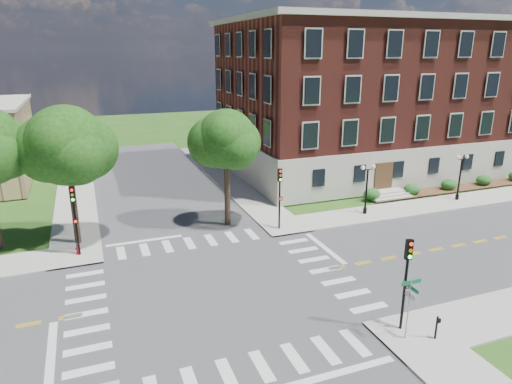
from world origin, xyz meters
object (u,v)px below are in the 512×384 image
object	(u,v)px
traffic_signal_se	(407,273)
fire_hydrant	(78,249)
twin_lamp_east	(460,175)
twin_lamp_west	(367,186)
push_button_post	(437,326)
traffic_signal_nw	(75,212)
street_sign_pole	(410,298)
traffic_signal_ne	(280,191)

from	to	relation	value
traffic_signal_se	fire_hydrant	world-z (taller)	traffic_signal_se
twin_lamp_east	fire_hydrant	xyz separation A→B (m)	(-33.02, -0.23, -2.06)
traffic_signal_se	twin_lamp_west	xyz separation A→B (m)	(7.84, 15.01, -0.66)
fire_hydrant	traffic_signal_se	bearing A→B (deg)	-44.91
traffic_signal_se	push_button_post	size ratio (longest dim) A/B	4.00
traffic_signal_nw	street_sign_pole	world-z (taller)	traffic_signal_nw
traffic_signal_nw	twin_lamp_west	size ratio (longest dim) A/B	1.13
twin_lamp_east	fire_hydrant	world-z (taller)	twin_lamp_east
traffic_signal_ne	traffic_signal_se	bearing A→B (deg)	-88.62
twin_lamp_west	fire_hydrant	size ratio (longest dim) A/B	5.64
traffic_signal_se	twin_lamp_west	distance (m)	16.94
traffic_signal_se	traffic_signal_ne	bearing A→B (deg)	91.38
twin_lamp_west	twin_lamp_east	world-z (taller)	same
traffic_signal_se	push_button_post	world-z (taller)	traffic_signal_se
street_sign_pole	fire_hydrant	xyz separation A→B (m)	(-14.73, 15.69, -1.84)
traffic_signal_ne	fire_hydrant	world-z (taller)	traffic_signal_ne
twin_lamp_west	twin_lamp_east	distance (m)	10.16
push_button_post	traffic_signal_se	bearing A→B (deg)	128.82
traffic_signal_ne	twin_lamp_west	bearing A→B (deg)	3.95
traffic_signal_nw	twin_lamp_west	xyz separation A→B (m)	(22.79, 0.17, -0.66)
traffic_signal_nw	street_sign_pole	bearing A→B (deg)	-46.69
traffic_signal_ne	street_sign_pole	xyz separation A→B (m)	(0.06, -15.16, -0.88)
twin_lamp_west	twin_lamp_east	size ratio (longest dim) A/B	1.00
twin_lamp_east	traffic_signal_ne	bearing A→B (deg)	-177.63
traffic_signal_ne	push_button_post	distance (m)	15.96
twin_lamp_west	push_button_post	world-z (taller)	twin_lamp_west
push_button_post	twin_lamp_west	bearing A→B (deg)	67.32
twin_lamp_east	fire_hydrant	bearing A→B (deg)	-179.61
traffic_signal_nw	fire_hydrant	distance (m)	2.73
twin_lamp_west	traffic_signal_se	bearing A→B (deg)	-117.59
street_sign_pole	traffic_signal_nw	bearing A→B (deg)	133.31
traffic_signal_nw	twin_lamp_east	xyz separation A→B (m)	(32.94, 0.37, -0.66)
twin_lamp_west	fire_hydrant	bearing A→B (deg)	-179.92
street_sign_pole	fire_hydrant	distance (m)	21.60
push_button_post	traffic_signal_nw	bearing A→B (deg)	134.75
traffic_signal_ne	push_button_post	world-z (taller)	traffic_signal_ne
traffic_signal_ne	traffic_signal_nw	size ratio (longest dim) A/B	1.00
twin_lamp_west	street_sign_pole	distance (m)	17.70
traffic_signal_nw	fire_hydrant	xyz separation A→B (m)	(-0.08, 0.14, -2.72)
street_sign_pole	traffic_signal_se	bearing A→B (deg)	68.12
traffic_signal_se	twin_lamp_east	distance (m)	23.57
push_button_post	street_sign_pole	bearing A→B (deg)	156.78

